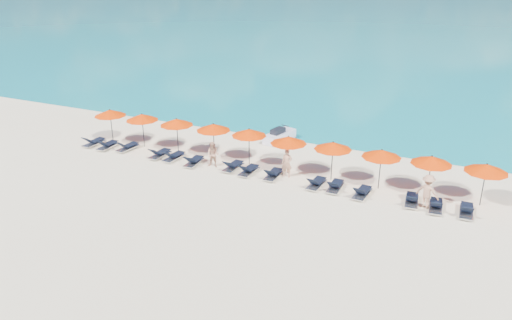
% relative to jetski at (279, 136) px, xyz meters
% --- Properties ---
extents(ground, '(1400.00, 1400.00, 0.00)m').
position_rel_jetski_xyz_m(ground, '(1.29, -9.54, -0.39)').
color(ground, beige).
extents(headland_main, '(374.00, 242.00, 126.50)m').
position_rel_jetski_xyz_m(headland_main, '(-298.71, 530.46, -38.39)').
color(headland_main, black).
rests_on(headland_main, ground).
extents(headland_small, '(162.00, 126.00, 85.50)m').
position_rel_jetski_xyz_m(headland_small, '(-148.71, 550.46, -35.39)').
color(headland_small, black).
rests_on(headland_small, ground).
extents(jetski, '(1.52, 2.79, 0.94)m').
position_rel_jetski_xyz_m(jetski, '(0.00, 0.00, 0.00)').
color(jetski, silver).
rests_on(jetski, ground).
extents(beachgoer_a, '(0.66, 0.49, 1.65)m').
position_rel_jetski_xyz_m(beachgoer_a, '(2.68, -5.42, 0.44)').
color(beachgoer_a, tan).
rests_on(beachgoer_a, ground).
extents(beachgoer_b, '(0.79, 0.50, 1.55)m').
position_rel_jetski_xyz_m(beachgoer_b, '(-1.83, -5.85, 0.39)').
color(beachgoer_b, tan).
rests_on(beachgoer_b, ground).
extents(beachgoer_c, '(1.23, 0.81, 1.76)m').
position_rel_jetski_xyz_m(beachgoer_c, '(10.35, -6.03, 0.49)').
color(beachgoer_c, tan).
rests_on(beachgoer_c, ground).
extents(umbrella_0, '(2.10, 2.10, 2.28)m').
position_rel_jetski_xyz_m(umbrella_0, '(-10.26, -4.78, 1.63)').
color(umbrella_0, black).
rests_on(umbrella_0, ground).
extents(umbrella_1, '(2.10, 2.10, 2.28)m').
position_rel_jetski_xyz_m(umbrella_1, '(-7.70, -4.72, 1.63)').
color(umbrella_1, black).
rests_on(umbrella_1, ground).
extents(umbrella_2, '(2.10, 2.10, 2.28)m').
position_rel_jetski_xyz_m(umbrella_2, '(-5.09, -4.66, 1.63)').
color(umbrella_2, black).
rests_on(umbrella_2, ground).
extents(umbrella_3, '(2.10, 2.10, 2.28)m').
position_rel_jetski_xyz_m(umbrella_3, '(-2.48, -4.60, 1.63)').
color(umbrella_3, black).
rests_on(umbrella_3, ground).
extents(umbrella_4, '(2.10, 2.10, 2.28)m').
position_rel_jetski_xyz_m(umbrella_4, '(-0.08, -4.57, 1.63)').
color(umbrella_4, black).
rests_on(umbrella_4, ground).
extents(umbrella_5, '(2.10, 2.10, 2.28)m').
position_rel_jetski_xyz_m(umbrella_5, '(2.53, -4.86, 1.63)').
color(umbrella_5, black).
rests_on(umbrella_5, ground).
extents(umbrella_6, '(2.10, 2.10, 2.28)m').
position_rel_jetski_xyz_m(umbrella_6, '(5.08, -4.71, 1.63)').
color(umbrella_6, black).
rests_on(umbrella_6, ground).
extents(umbrella_7, '(2.10, 2.10, 2.28)m').
position_rel_jetski_xyz_m(umbrella_7, '(7.74, -4.79, 1.63)').
color(umbrella_7, black).
rests_on(umbrella_7, ground).
extents(umbrella_8, '(2.10, 2.10, 2.28)m').
position_rel_jetski_xyz_m(umbrella_8, '(10.24, -4.64, 1.63)').
color(umbrella_8, black).
rests_on(umbrella_8, ground).
extents(umbrella_9, '(2.10, 2.10, 2.28)m').
position_rel_jetski_xyz_m(umbrella_9, '(12.80, -4.62, 1.63)').
color(umbrella_9, black).
rests_on(umbrella_9, ground).
extents(lounger_0, '(0.70, 1.73, 0.66)m').
position_rel_jetski_xyz_m(lounger_0, '(-10.87, -5.96, -0.15)').
color(lounger_0, silver).
rests_on(lounger_0, ground).
extents(lounger_1, '(0.67, 1.72, 0.66)m').
position_rel_jetski_xyz_m(lounger_1, '(-9.65, -6.04, -0.15)').
color(lounger_1, silver).
rests_on(lounger_1, ground).
extents(lounger_2, '(0.79, 1.75, 0.66)m').
position_rel_jetski_xyz_m(lounger_2, '(-8.26, -5.74, -0.15)').
color(lounger_2, silver).
rests_on(lounger_2, ground).
extents(lounger_3, '(0.70, 1.73, 0.66)m').
position_rel_jetski_xyz_m(lounger_3, '(-5.64, -5.90, -0.15)').
color(lounger_3, silver).
rests_on(lounger_3, ground).
extents(lounger_4, '(0.75, 1.74, 0.66)m').
position_rel_jetski_xyz_m(lounger_4, '(-4.58, -5.92, -0.15)').
color(lounger_4, silver).
rests_on(lounger_4, ground).
extents(lounger_5, '(0.72, 1.74, 0.66)m').
position_rel_jetski_xyz_m(lounger_5, '(-3.05, -6.09, -0.15)').
color(lounger_5, silver).
rests_on(lounger_5, ground).
extents(lounger_6, '(0.71, 1.73, 0.66)m').
position_rel_jetski_xyz_m(lounger_6, '(-0.56, -5.77, -0.15)').
color(lounger_6, silver).
rests_on(lounger_6, ground).
extents(lounger_7, '(0.68, 1.72, 0.66)m').
position_rel_jetski_xyz_m(lounger_7, '(0.54, -5.94, -0.15)').
color(lounger_7, silver).
rests_on(lounger_7, ground).
extents(lounger_8, '(0.66, 1.72, 0.66)m').
position_rel_jetski_xyz_m(lounger_8, '(2.05, -5.88, -0.15)').
color(lounger_8, silver).
rests_on(lounger_8, ground).
extents(lounger_9, '(0.73, 1.74, 0.66)m').
position_rel_jetski_xyz_m(lounger_9, '(4.65, -6.02, -0.15)').
color(lounger_9, silver).
rests_on(lounger_9, ground).
extents(lounger_10, '(0.67, 1.72, 0.66)m').
position_rel_jetski_xyz_m(lounger_10, '(5.69, -5.95, -0.15)').
color(lounger_10, silver).
rests_on(lounger_10, ground).
extents(lounger_11, '(0.76, 1.74, 0.66)m').
position_rel_jetski_xyz_m(lounger_11, '(7.18, -6.13, -0.15)').
color(lounger_11, silver).
rests_on(lounger_11, ground).
extents(lounger_12, '(0.79, 1.76, 0.66)m').
position_rel_jetski_xyz_m(lounger_12, '(9.66, -5.93, -0.15)').
color(lounger_12, silver).
rests_on(lounger_12, ground).
extents(lounger_13, '(0.76, 1.75, 0.66)m').
position_rel_jetski_xyz_m(lounger_13, '(10.84, -6.09, -0.15)').
color(lounger_13, silver).
rests_on(lounger_13, ground).
extents(lounger_14, '(0.69, 1.72, 0.66)m').
position_rel_jetski_xyz_m(lounger_14, '(12.24, -6.01, -0.15)').
color(lounger_14, silver).
rests_on(lounger_14, ground).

